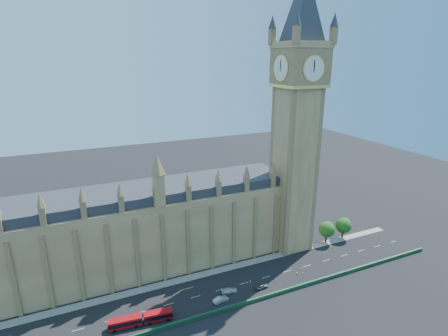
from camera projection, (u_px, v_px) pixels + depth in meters
name	position (u px, v px, depth m)	size (l,w,h in m)	color
ground	(208.00, 293.00, 104.07)	(400.00, 400.00, 0.00)	black
palace_westminster	(108.00, 236.00, 109.43)	(120.00, 20.00, 28.00)	#946F47
elizabeth_tower	(298.00, 98.00, 114.57)	(20.59, 20.59, 105.00)	#946F47
bridge_parapet	(220.00, 311.00, 96.04)	(160.00, 0.60, 1.20)	#1E4C2D
kerb_north	(197.00, 276.00, 112.33)	(160.00, 3.00, 0.16)	gray
tree_east_near	(327.00, 229.00, 131.34)	(6.00, 6.00, 8.50)	#382619
tree_east_far	(344.00, 225.00, 134.43)	(6.00, 6.00, 8.50)	#382619
red_bus	(141.00, 319.00, 91.63)	(16.69, 4.19, 2.81)	#A80B11
car_grey	(261.00, 286.00, 106.05)	(1.75, 4.34, 1.48)	#46474E
car_silver	(221.00, 299.00, 100.29)	(1.62, 4.66, 1.53)	#A4A6AB
car_white	(229.00, 291.00, 104.22)	(1.97, 4.86, 1.41)	silver
cone_a	(297.00, 273.00, 113.15)	(0.53, 0.53, 0.76)	black
cone_b	(250.00, 282.00, 108.92)	(0.56, 0.56, 0.73)	black
cone_c	(301.00, 268.00, 115.93)	(0.46, 0.46, 0.68)	black
cone_d	(302.00, 273.00, 113.35)	(0.46, 0.46, 0.62)	black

